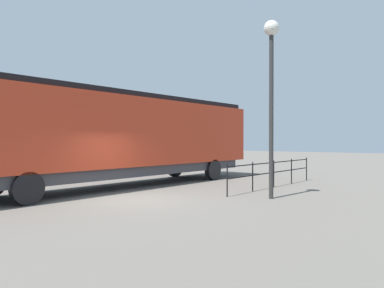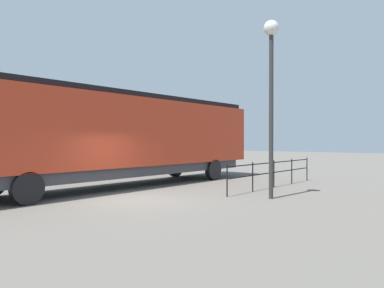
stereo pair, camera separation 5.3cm
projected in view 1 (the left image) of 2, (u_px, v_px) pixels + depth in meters
name	position (u px, v px, depth m)	size (l,w,h in m)	color
ground_plane	(137.00, 200.00, 13.31)	(120.00, 120.00, 0.00)	#666059
locomotive	(132.00, 135.00, 17.52)	(3.07, 16.12, 4.24)	red
lamp_post	(271.00, 70.00, 13.55)	(0.55, 0.55, 6.48)	#2D2D2D
platform_fence	(274.00, 170.00, 16.97)	(0.05, 7.63, 1.22)	black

